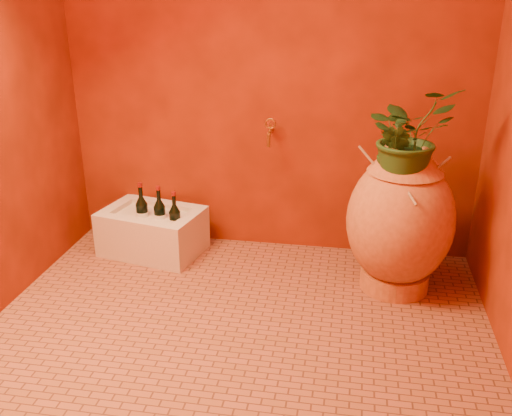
% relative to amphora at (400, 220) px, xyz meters
% --- Properties ---
extents(floor, '(2.50, 2.50, 0.00)m').
position_rel_amphora_xyz_m(floor, '(-0.79, -0.55, -0.41)').
color(floor, brown).
rests_on(floor, ground).
extents(wall_back, '(2.50, 0.02, 2.50)m').
position_rel_amphora_xyz_m(wall_back, '(-0.79, 0.45, 0.84)').
color(wall_back, '#541804').
rests_on(wall_back, ground).
extents(amphora, '(0.64, 0.64, 0.82)m').
position_rel_amphora_xyz_m(amphora, '(0.00, 0.00, 0.00)').
color(amphora, '#BA6C34').
rests_on(amphora, floor).
extents(stone_basin, '(0.67, 0.53, 0.28)m').
position_rel_amphora_xyz_m(stone_basin, '(-1.49, 0.20, -0.28)').
color(stone_basin, beige).
rests_on(stone_basin, floor).
extents(wine_bottle_a, '(0.07, 0.07, 0.30)m').
position_rel_amphora_xyz_m(wine_bottle_a, '(-1.42, 0.17, -0.15)').
color(wine_bottle_a, black).
rests_on(wine_bottle_a, stone_basin).
extents(wine_bottle_b, '(0.07, 0.07, 0.29)m').
position_rel_amphora_xyz_m(wine_bottle_b, '(-1.31, 0.12, -0.15)').
color(wine_bottle_b, black).
rests_on(wine_bottle_b, stone_basin).
extents(wine_bottle_c, '(0.08, 0.08, 0.31)m').
position_rel_amphora_xyz_m(wine_bottle_c, '(-1.53, 0.17, -0.14)').
color(wine_bottle_c, black).
rests_on(wine_bottle_c, stone_basin).
extents(wall_tap, '(0.07, 0.14, 0.16)m').
position_rel_amphora_xyz_m(wall_tap, '(-0.77, 0.37, 0.37)').
color(wall_tap, olive).
rests_on(wall_tap, wall_back).
extents(plant_main, '(0.59, 0.57, 0.50)m').
position_rel_amphora_xyz_m(plant_main, '(-0.00, -0.03, 0.48)').
color(plant_main, '#1C4017').
rests_on(plant_main, amphora).
extents(plant_side, '(0.22, 0.22, 0.31)m').
position_rel_amphora_xyz_m(plant_side, '(-0.07, -0.05, 0.38)').
color(plant_side, '#1C4017').
rests_on(plant_side, amphora).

